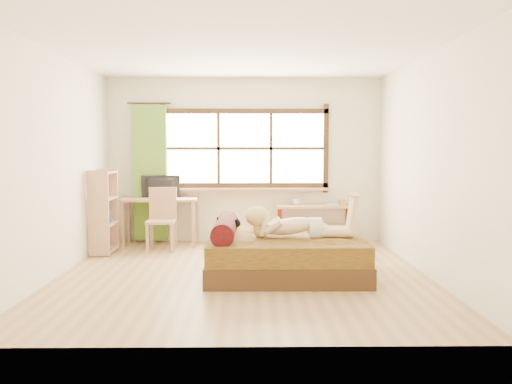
{
  "coord_description": "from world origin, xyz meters",
  "views": [
    {
      "loc": [
        0.09,
        -6.03,
        1.55
      ],
      "look_at": [
        0.16,
        0.2,
        1.0
      ],
      "focal_mm": 35.0,
      "sensor_mm": 36.0,
      "label": 1
    }
  ],
  "objects_px": {
    "woman": "(298,214)",
    "kitten": "(227,226)",
    "chair": "(162,215)",
    "pipe_shelf": "(315,215)",
    "bookshelf": "(103,211)",
    "desk": "(160,204)",
    "bed": "(281,254)"
  },
  "relations": [
    {
      "from": "woman",
      "to": "kitten",
      "type": "bearing_deg",
      "value": 170.51
    },
    {
      "from": "chair",
      "to": "pipe_shelf",
      "type": "bearing_deg",
      "value": 10.16
    },
    {
      "from": "pipe_shelf",
      "to": "bookshelf",
      "type": "xyz_separation_m",
      "value": [
        -3.24,
        -0.77,
        0.17
      ]
    },
    {
      "from": "desk",
      "to": "bookshelf",
      "type": "distance_m",
      "value": 0.97
    },
    {
      "from": "chair",
      "to": "pipe_shelf",
      "type": "xyz_separation_m",
      "value": [
        2.42,
        0.48,
        -0.07
      ]
    },
    {
      "from": "chair",
      "to": "bookshelf",
      "type": "height_order",
      "value": "bookshelf"
    },
    {
      "from": "kitten",
      "to": "pipe_shelf",
      "type": "xyz_separation_m",
      "value": [
        1.36,
        1.96,
        -0.13
      ]
    },
    {
      "from": "kitten",
      "to": "chair",
      "type": "xyz_separation_m",
      "value": [
        -1.07,
        1.47,
        -0.06
      ]
    },
    {
      "from": "bookshelf",
      "to": "pipe_shelf",
      "type": "bearing_deg",
      "value": 13.45
    },
    {
      "from": "desk",
      "to": "bed",
      "type": "bearing_deg",
      "value": -47.58
    },
    {
      "from": "kitten",
      "to": "chair",
      "type": "relative_size",
      "value": 0.3
    },
    {
      "from": "desk",
      "to": "chair",
      "type": "height_order",
      "value": "chair"
    },
    {
      "from": "kitten",
      "to": "desk",
      "type": "xyz_separation_m",
      "value": [
        -1.17,
        1.84,
        0.07
      ]
    },
    {
      "from": "pipe_shelf",
      "to": "woman",
      "type": "bearing_deg",
      "value": -106.92
    },
    {
      "from": "pipe_shelf",
      "to": "bookshelf",
      "type": "distance_m",
      "value": 3.33
    },
    {
      "from": "kitten",
      "to": "bookshelf",
      "type": "bearing_deg",
      "value": 148.14
    },
    {
      "from": "bed",
      "to": "kitten",
      "type": "bearing_deg",
      "value": 171.86
    },
    {
      "from": "bookshelf",
      "to": "kitten",
      "type": "bearing_deg",
      "value": -32.17
    },
    {
      "from": "woman",
      "to": "desk",
      "type": "xyz_separation_m",
      "value": [
        -2.04,
        1.99,
        -0.1
      ]
    },
    {
      "from": "pipe_shelf",
      "to": "chair",
      "type": "bearing_deg",
      "value": -172.65
    },
    {
      "from": "bed",
      "to": "desk",
      "type": "bearing_deg",
      "value": 133.84
    },
    {
      "from": "bed",
      "to": "woman",
      "type": "distance_m",
      "value": 0.54
    },
    {
      "from": "chair",
      "to": "pipe_shelf",
      "type": "height_order",
      "value": "chair"
    },
    {
      "from": "desk",
      "to": "kitten",
      "type": "bearing_deg",
      "value": -58.69
    },
    {
      "from": "woman",
      "to": "pipe_shelf",
      "type": "xyz_separation_m",
      "value": [
        0.49,
        2.11,
        -0.3
      ]
    },
    {
      "from": "bed",
      "to": "desk",
      "type": "distance_m",
      "value": 2.7
    },
    {
      "from": "chair",
      "to": "pipe_shelf",
      "type": "distance_m",
      "value": 2.47
    },
    {
      "from": "bed",
      "to": "pipe_shelf",
      "type": "height_order",
      "value": "bed"
    },
    {
      "from": "kitten",
      "to": "woman",
      "type": "bearing_deg",
      "value": -9.49
    },
    {
      "from": "chair",
      "to": "bookshelf",
      "type": "distance_m",
      "value": 0.87
    },
    {
      "from": "chair",
      "to": "bookshelf",
      "type": "bearing_deg",
      "value": -161.42
    },
    {
      "from": "woman",
      "to": "pipe_shelf",
      "type": "relative_size",
      "value": 1.04
    }
  ]
}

